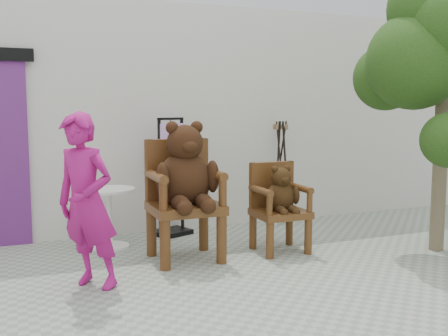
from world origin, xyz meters
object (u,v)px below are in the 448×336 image
at_px(cafe_table, 109,211).
at_px(display_stand, 172,190).
at_px(tree, 448,48).
at_px(person, 87,203).
at_px(stool_bucket, 282,179).
at_px(chair_big, 184,181).
at_px(chair_small, 279,199).

xyz_separation_m(cafe_table, display_stand, (0.86, 0.34, 0.14)).
height_order(cafe_table, tree, tree).
height_order(person, display_stand, person).
bearing_deg(cafe_table, stool_bucket, 7.98).
bearing_deg(cafe_table, chair_big, -48.38).
height_order(chair_big, display_stand, display_stand).
height_order(stool_bucket, tree, tree).
distance_m(chair_big, tree, 3.22).
relative_size(chair_big, tree, 0.48).
relative_size(chair_small, stool_bucket, 0.70).
height_order(display_stand, tree, tree).
bearing_deg(display_stand, tree, -58.10).
xyz_separation_m(chair_big, cafe_table, (-0.68, 0.76, -0.42)).
distance_m(chair_small, tree, 2.48).
xyz_separation_m(chair_small, display_stand, (-0.92, 1.20, -0.02)).
bearing_deg(stool_bucket, person, -149.09).
distance_m(display_stand, stool_bucket, 1.60).
xyz_separation_m(person, display_stand, (1.28, 1.72, -0.22)).
xyz_separation_m(chair_big, stool_bucket, (1.78, 1.11, -0.22)).
height_order(cafe_table, display_stand, display_stand).
bearing_deg(chair_big, stool_bucket, 31.88).
bearing_deg(person, chair_small, 60.02).
bearing_deg(cafe_table, person, -107.08).
bearing_deg(cafe_table, tree, -25.00).
bearing_deg(person, stool_bucket, 77.48).
relative_size(person, cafe_table, 2.27).
bearing_deg(display_stand, chair_big, -120.29).
bearing_deg(display_stand, cafe_table, -179.37).
bearing_deg(display_stand, person, -147.73).
bearing_deg(stool_bucket, chair_small, -119.60).
relative_size(chair_small, person, 0.63).
height_order(chair_big, cafe_table, chair_big).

